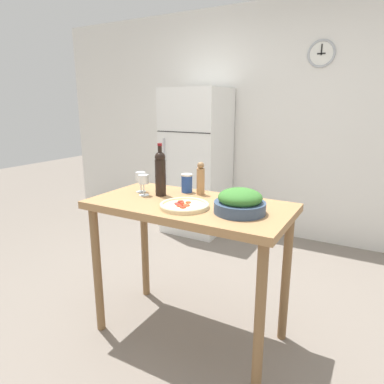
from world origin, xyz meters
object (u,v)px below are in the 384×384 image
refrigerator (197,162)px  wine_glass_near (143,181)px  wine_bottle (160,172)px  salad_bowl (240,202)px  salt_canister (187,183)px  wine_glass_far (141,177)px  homemade_pizza (184,206)px  pepper_mill (201,179)px

refrigerator → wine_glass_near: bearing=-72.2°
refrigerator → wine_bottle: refrigerator is taller
salad_bowl → salt_canister: size_ratio=2.27×
refrigerator → wine_glass_far: (0.50, -1.73, 0.18)m
wine_bottle → salt_canister: bearing=55.5°
wine_bottle → salt_canister: (0.11, 0.16, -0.09)m
wine_bottle → wine_glass_far: (-0.17, 0.01, -0.05)m
wine_glass_far → salt_canister: size_ratio=1.10×
wine_glass_far → homemade_pizza: (0.45, -0.17, -0.09)m
wine_glass_far → wine_glass_near: bearing=-43.2°
wine_glass_near → wine_glass_far: same height
salad_bowl → wine_glass_near: bearing=176.8°
wine_glass_near → salt_canister: bearing=46.7°
wine_bottle → salad_bowl: wine_bottle is taller
wine_bottle → salad_bowl: 0.61m
salad_bowl → wine_bottle: bearing=170.6°
refrigerator → salad_bowl: refrigerator is taller
wine_glass_far → homemade_pizza: size_ratio=0.48×
wine_glass_near → homemade_pizza: wine_glass_near is taller
wine_glass_far → pepper_mill: bearing=19.8°
refrigerator → homemade_pizza: 2.13m
refrigerator → wine_glass_far: bearing=-73.7°
wine_glass_near → salt_canister: 0.30m
wine_bottle → wine_glass_near: (-0.10, -0.06, -0.06)m
wine_glass_near → pepper_mill: 0.38m
wine_glass_near → homemade_pizza: (0.38, -0.11, -0.09)m
salad_bowl → homemade_pizza: size_ratio=0.99×
salad_bowl → salt_canister: salad_bowl is taller
wine_bottle → homemade_pizza: 0.36m
refrigerator → salt_canister: 1.77m
salt_canister → pepper_mill: bearing=-4.7°
wine_bottle → homemade_pizza: (0.28, -0.17, -0.14)m
salad_bowl → homemade_pizza: bearing=-168.2°
refrigerator → wine_bottle: size_ratio=4.90×
refrigerator → pepper_mill: size_ratio=7.67×
salad_bowl → homemade_pizza: 0.33m
salad_bowl → salt_canister: 0.55m
wine_bottle → wine_glass_far: 0.18m
homemade_pizza → pepper_mill: bearing=100.8°
refrigerator → wine_bottle: 1.88m
wine_bottle → pepper_mill: 0.27m
wine_bottle → refrigerator: bearing=111.3°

